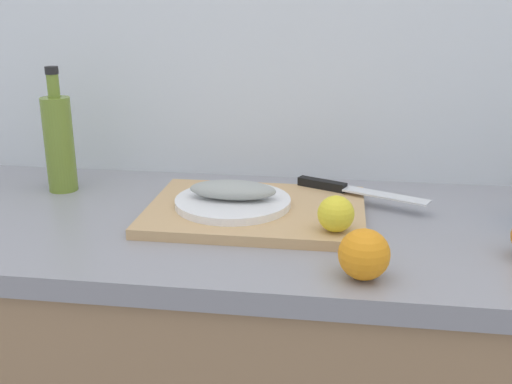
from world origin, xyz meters
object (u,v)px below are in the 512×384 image
object	(u,v)px
cutting_board	(256,211)
chef_knife	(345,188)
white_plate	(233,202)
olive_oil_bottle	(59,142)
fish_fillet	(233,190)
lemon_0	(336,214)

from	to	relation	value
cutting_board	chef_knife	xyz separation A→B (m)	(0.17, 0.11, 0.02)
white_plate	olive_oil_bottle	xyz separation A→B (m)	(-0.41, 0.11, 0.08)
fish_fillet	lemon_0	size ratio (longest dim) A/B	2.63
olive_oil_bottle	chef_knife	bearing A→B (deg)	1.04
white_plate	lemon_0	bearing A→B (deg)	-27.75
white_plate	olive_oil_bottle	bearing A→B (deg)	165.48
white_plate	fish_fillet	bearing A→B (deg)	-90.00
lemon_0	cutting_board	bearing A→B (deg)	145.21
cutting_board	lemon_0	bearing A→B (deg)	-34.79
chef_knife	cutting_board	bearing A→B (deg)	-122.45
cutting_board	lemon_0	size ratio (longest dim) A/B	6.52
white_plate	chef_knife	bearing A→B (deg)	27.96
cutting_board	olive_oil_bottle	xyz separation A→B (m)	(-0.45, 0.10, 0.10)
cutting_board	olive_oil_bottle	world-z (taller)	olive_oil_bottle
white_plate	lemon_0	size ratio (longest dim) A/B	3.51
chef_knife	olive_oil_bottle	bearing A→B (deg)	-154.76
chef_knife	fish_fillet	bearing A→B (deg)	-127.85
fish_fillet	chef_knife	bearing A→B (deg)	27.96
lemon_0	olive_oil_bottle	world-z (taller)	olive_oil_bottle
chef_knife	white_plate	bearing A→B (deg)	-127.85
cutting_board	white_plate	world-z (taller)	white_plate
white_plate	lemon_0	xyz separation A→B (m)	(0.21, -0.11, 0.03)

